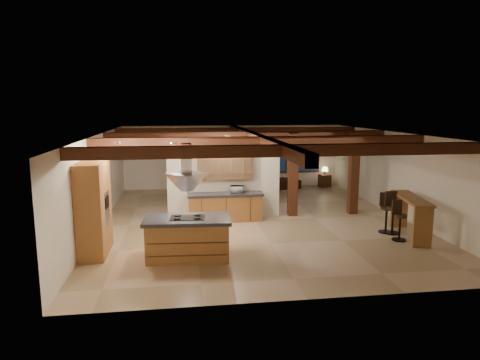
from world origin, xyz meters
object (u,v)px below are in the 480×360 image
at_px(dining_table, 230,195).
at_px(bar_counter, 410,210).
at_px(kitchen_island, 188,238).
at_px(sofa, 280,183).

distance_m(dining_table, bar_counter, 7.04).
xyz_separation_m(kitchen_island, dining_table, (1.77, 6.16, -0.23)).
height_order(kitchen_island, bar_counter, bar_counter).
bearing_deg(sofa, bar_counter, 95.00).
bearing_deg(bar_counter, kitchen_island, -171.62).
xyz_separation_m(sofa, bar_counter, (2.07, -7.76, 0.52)).
relative_size(kitchen_island, bar_counter, 0.96).
distance_m(kitchen_island, dining_table, 6.41).
relative_size(dining_table, bar_counter, 0.77).
bearing_deg(dining_table, bar_counter, -59.90).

